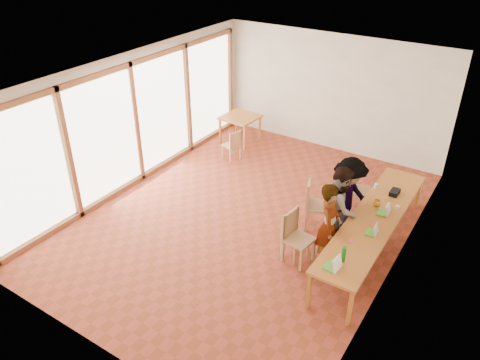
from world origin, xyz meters
name	(u,v)px	position (x,y,z in m)	size (l,w,h in m)	color
ground	(248,217)	(0.00, 0.00, 0.00)	(8.00, 8.00, 0.00)	#963824
wall_back	(332,93)	(0.00, 4.00, 1.50)	(6.00, 0.10, 3.00)	#EFE7CE
wall_front	(85,269)	(0.00, -4.00, 1.50)	(6.00, 0.10, 3.00)	#EFE7CE
wall_right	(405,198)	(3.00, 0.00, 1.50)	(0.10, 8.00, 3.00)	#EFE7CE
window_wall	(135,120)	(-2.96, 0.00, 1.50)	(0.10, 8.00, 3.00)	white
ceiling	(249,75)	(0.00, 0.00, 3.02)	(6.00, 8.00, 0.04)	white
communal_table	(374,220)	(2.50, 0.30, 0.70)	(0.80, 4.00, 0.75)	orange
side_table	(240,119)	(-2.11, 2.98, 0.67)	(0.90, 0.90, 0.75)	orange
chair_near	(292,230)	(1.30, -0.56, 0.51)	(0.49, 0.49, 0.45)	tan
chair_mid	(294,231)	(1.39, -0.68, 0.61)	(0.52, 0.52, 0.53)	tan
chair_far	(313,199)	(1.24, 0.44, 0.63)	(0.62, 0.62, 0.55)	tan
chair_empty	(355,184)	(1.68, 1.51, 0.58)	(0.53, 0.53, 0.50)	tan
chair_spare	(234,142)	(-1.66, 1.98, 0.49)	(0.47, 0.47, 0.43)	tan
person_near	(329,225)	(1.93, -0.44, 0.81)	(0.59, 0.39, 1.61)	gray
person_mid	(341,207)	(1.89, 0.18, 0.82)	(0.80, 0.62, 1.65)	gray
person_far	(347,199)	(1.91, 0.45, 0.85)	(1.10, 0.63, 1.70)	gray
laptop_near	(334,265)	(2.42, -1.38, 0.81)	(0.25, 0.28, 0.22)	#56B531
laptop_mid	(373,231)	(2.64, -0.19, 0.80)	(0.20, 0.23, 0.18)	#56B531
laptop_far	(385,211)	(2.61, 0.51, 0.81)	(0.22, 0.25, 0.20)	#56B531
yellow_mug	(377,203)	(2.39, 0.71, 0.80)	(0.14, 0.14, 0.11)	gold
green_bottle	(344,254)	(2.48, -1.16, 0.89)	(0.07, 0.07, 0.28)	#0F6214
clear_glass	(376,186)	(2.17, 1.31, 0.80)	(0.07, 0.07, 0.09)	silver
condiment_cup	(397,207)	(2.75, 0.81, 0.78)	(0.08, 0.08, 0.06)	white
pink_phone	(351,241)	(2.40, -0.60, 0.76)	(0.05, 0.10, 0.01)	#E4458B
black_pouch	(395,192)	(2.56, 1.28, 0.80)	(0.16, 0.26, 0.09)	black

